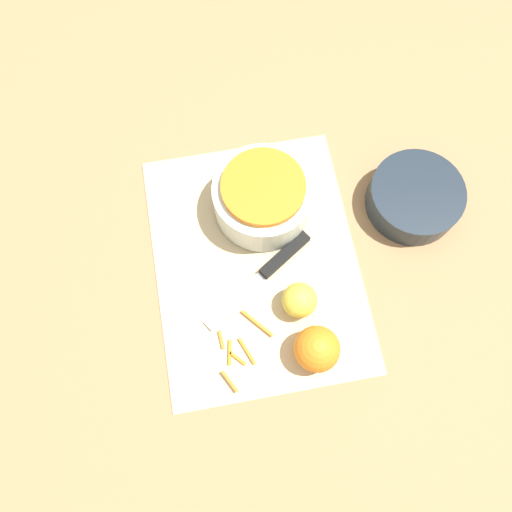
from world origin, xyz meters
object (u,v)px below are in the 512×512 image
orange_left (317,349)px  lemon (299,300)px  bowl_speckled (263,197)px  bowl_dark (414,198)px  knife (275,264)px

orange_left → lemon: (-0.09, -0.01, -0.01)m
orange_left → bowl_speckled: bearing=-172.5°
bowl_speckled → bowl_dark: (0.04, 0.28, -0.02)m
knife → orange_left: (0.17, 0.04, 0.03)m
orange_left → knife: bearing=-167.7°
bowl_speckled → knife: 0.12m
bowl_speckled → bowl_dark: 0.28m
bowl_dark → orange_left: bearing=-44.9°
bowl_dark → orange_left: (0.24, -0.24, 0.02)m
orange_left → lemon: orange_left is taller
knife → orange_left: size_ratio=2.79×
bowl_speckled → orange_left: (0.29, 0.04, -0.01)m
bowl_dark → knife: bearing=-74.6°
orange_left → lemon: size_ratio=1.26×
knife → bowl_dark: bearing=162.5°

